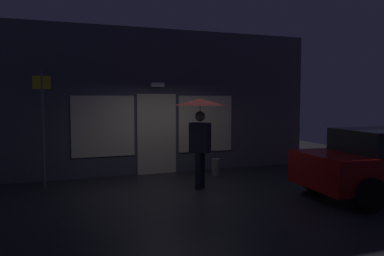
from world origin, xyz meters
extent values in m
plane|color=#26262B|center=(0.00, 0.00, 0.00)|extent=(18.00, 18.00, 0.00)
cube|color=#4C4C56|center=(0.00, 2.35, 1.99)|extent=(9.51, 0.30, 3.98)
cube|color=beige|center=(0.00, 2.18, 1.10)|extent=(1.10, 0.04, 2.20)
cube|color=beige|center=(-1.46, 2.18, 1.35)|extent=(1.64, 0.04, 1.60)
cube|color=beige|center=(1.46, 2.18, 1.35)|extent=(1.64, 0.04, 1.60)
cube|color=white|center=(0.00, 2.10, 2.45)|extent=(0.36, 0.16, 0.12)
cylinder|color=black|center=(0.32, -0.03, 0.42)|extent=(0.15, 0.15, 0.84)
cylinder|color=black|center=(0.47, 0.10, 0.42)|extent=(0.15, 0.15, 0.84)
cube|color=black|center=(0.40, 0.03, 1.18)|extent=(0.48, 0.50, 0.68)
cube|color=silver|center=(0.49, -0.05, 1.18)|extent=(0.11, 0.12, 0.55)
cube|color=navy|center=(0.49, -0.05, 1.16)|extent=(0.05, 0.05, 0.44)
sphere|color=tan|center=(0.40, 0.03, 1.67)|extent=(0.23, 0.23, 0.23)
cylinder|color=slate|center=(0.40, 0.03, 1.65)|extent=(0.02, 0.02, 0.85)
cone|color=#4C0C0C|center=(0.40, 0.03, 2.00)|extent=(1.22, 1.22, 0.15)
cylinder|color=black|center=(2.71, -1.10, 0.32)|extent=(0.66, 0.28, 0.64)
cylinder|color=black|center=(2.54, -2.89, 0.32)|extent=(0.66, 0.28, 0.64)
cylinder|color=#595B60|center=(-2.96, 1.47, 1.35)|extent=(0.07, 0.07, 2.70)
cube|color=gold|center=(-2.96, 1.45, 2.45)|extent=(0.40, 0.02, 0.30)
cylinder|color=slate|center=(1.39, 1.31, 0.23)|extent=(0.23, 0.23, 0.45)
camera|label=1|loc=(-3.14, -8.42, 2.09)|focal=37.58mm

